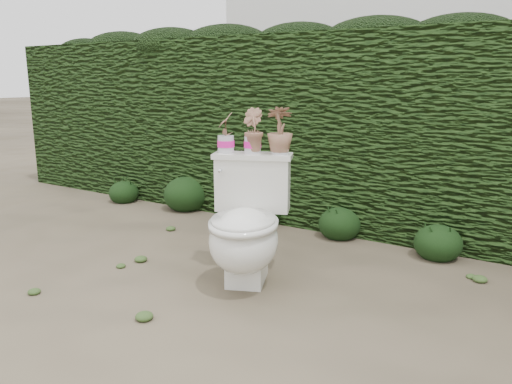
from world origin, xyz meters
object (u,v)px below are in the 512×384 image
Objects in this scene: toilet at (246,228)px; potted_plant_center at (253,132)px; potted_plant_left at (226,134)px; potted_plant_right at (280,131)px.

potted_plant_center reaches higher than toilet.
potted_plant_left is at bearing 125.93° from toilet.
potted_plant_right is (0.32, 0.14, 0.02)m from potted_plant_left.
potted_plant_left is 0.17m from potted_plant_center.
potted_plant_left is 0.89× the size of potted_plant_center.
toilet is 2.95× the size of potted_plant_center.
toilet is at bearing 27.11° from potted_plant_left.
potted_plant_left is at bearing -15.74° from potted_plant_right.
potted_plant_left is at bearing 47.28° from potted_plant_center.
potted_plant_center reaches higher than potted_plant_left.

